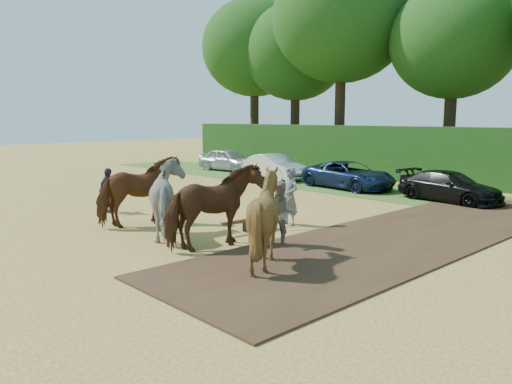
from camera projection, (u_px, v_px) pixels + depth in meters
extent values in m
plane|color=gold|center=(190.00, 272.00, 11.34)|extent=(120.00, 120.00, 0.00)
cube|color=#472D1C|center=(410.00, 234.00, 14.98)|extent=(4.50, 17.00, 0.05)
cube|color=#38601E|center=(465.00, 201.00, 20.79)|extent=(50.00, 5.00, 0.03)
cube|color=#14380F|center=(509.00, 160.00, 23.61)|extent=(46.00, 1.60, 3.00)
imported|color=tan|center=(281.00, 214.00, 13.38)|extent=(1.06, 1.11, 1.80)
imported|color=#272835|center=(108.00, 190.00, 18.38)|extent=(0.80, 1.04, 1.65)
imported|color=brown|center=(140.00, 191.00, 16.04)|extent=(1.45, 2.77, 2.26)
imported|color=#AFAB9D|center=(173.00, 198.00, 14.63)|extent=(2.40, 2.11, 2.26)
imported|color=brown|center=(214.00, 207.00, 13.22)|extent=(1.45, 2.77, 2.26)
imported|color=brown|center=(265.00, 217.00, 11.81)|extent=(2.00, 2.21, 2.26)
cube|color=black|center=(258.00, 224.00, 15.49)|extent=(0.46, 1.00, 0.38)
cube|color=brown|center=(242.00, 221.00, 15.07)|extent=(0.24, 1.51, 0.11)
cylinder|color=brown|center=(268.00, 208.00, 15.97)|extent=(0.12, 1.10, 0.79)
cylinder|color=brown|center=(278.00, 211.00, 15.61)|extent=(0.31, 1.08, 0.79)
imported|color=gray|center=(290.00, 196.00, 16.17)|extent=(0.73, 0.51, 1.89)
imported|color=#AFB3B6|center=(228.00, 160.00, 32.66)|extent=(4.54, 2.26, 1.48)
imported|color=silver|center=(274.00, 167.00, 28.27)|extent=(4.44, 1.92, 1.42)
imported|color=#162445|center=(349.00, 175.00, 24.49)|extent=(5.05, 2.70, 1.35)
imported|color=black|center=(450.00, 187.00, 20.67)|extent=(4.58, 2.29, 1.28)
cylinder|color=#382616|center=(254.00, 124.00, 40.60)|extent=(0.70, 0.70, 5.85)
ellipsoid|color=#163F11|center=(254.00, 48.00, 39.70)|extent=(8.40, 8.40, 7.73)
cylinder|color=#382616|center=(295.00, 128.00, 38.08)|extent=(0.70, 0.70, 5.40)
ellipsoid|color=#163F11|center=(296.00, 52.00, 37.25)|extent=(7.80, 7.80, 7.18)
cylinder|color=#382616|center=(340.00, 121.00, 33.71)|extent=(0.70, 0.70, 6.53)
ellipsoid|color=#163F11|center=(342.00, 18.00, 32.72)|extent=(9.20, 9.20, 8.46)
cylinder|color=#382616|center=(449.00, 133.00, 29.76)|extent=(0.70, 0.70, 5.17)
ellipsoid|color=#163F11|center=(454.00, 40.00, 28.97)|extent=(7.40, 7.40, 6.81)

